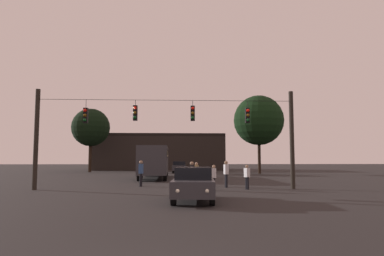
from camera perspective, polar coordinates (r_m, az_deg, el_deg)
ground_plane at (r=29.45m, az=-3.92°, el=-8.80°), size 168.00×168.00×0.00m
overhead_signal_span at (r=21.63m, az=-4.32°, el=-0.60°), size 16.33×0.44×6.24m
city_bus at (r=33.70m, az=-6.23°, el=-5.13°), size 2.65×11.03×3.00m
car_near_right at (r=15.70m, az=0.27°, el=-9.19°), size 2.12×4.44×1.52m
car_far_left at (r=46.07m, az=-2.09°, el=-6.46°), size 1.97×4.40×1.52m
pedestrian_crossing_left at (r=23.98m, az=-8.50°, el=-7.18°), size 0.31×0.40×1.78m
pedestrian_crossing_center at (r=21.81m, az=9.13°, el=-7.83°), size 0.35×0.42×1.52m
pedestrian_crossing_right at (r=21.13m, az=-0.03°, el=-7.62°), size 0.25×0.36×1.72m
pedestrian_near_bus at (r=23.03m, az=5.69°, el=-7.34°), size 0.31×0.40×1.75m
pedestrian_trailing at (r=20.75m, az=3.66°, el=-8.01°), size 0.32×0.41×1.53m
pedestrian_far_side at (r=24.24m, az=0.77°, el=-7.41°), size 0.32×0.41×1.65m
corner_building at (r=59.20m, az=-5.31°, el=-4.05°), size 21.06×10.53×5.89m
tree_left_silhouette at (r=50.64m, az=-16.48°, el=0.07°), size 5.34×5.34×8.97m
tree_behind_building at (r=44.46m, az=11.02°, el=1.26°), size 6.34×6.34×9.92m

